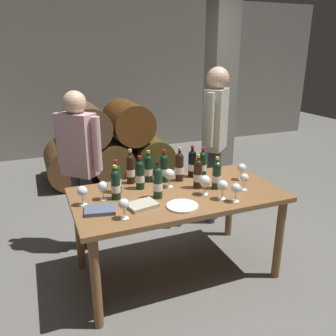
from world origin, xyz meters
name	(u,v)px	position (x,y,z in m)	size (l,w,h in m)	color
ground_plane	(176,271)	(0.00, 0.00, 0.00)	(14.00, 14.00, 0.00)	#66635E
cellar_back_wall	(86,77)	(0.00, 4.20, 1.40)	(10.00, 0.24, 2.80)	gray
barrel_stack	(108,145)	(0.00, 2.60, 0.52)	(1.86, 0.90, 1.15)	#56351B
stone_pillar	(220,96)	(1.30, 1.60, 1.30)	(0.32, 0.32, 2.60)	gray
dining_table	(177,203)	(0.00, 0.00, 0.67)	(1.70, 0.90, 0.76)	brown
wine_bottle_0	(158,182)	(-0.18, -0.04, 0.89)	(0.07, 0.07, 0.30)	#19381E
wine_bottle_1	(217,175)	(0.34, -0.04, 0.88)	(0.07, 0.07, 0.28)	#19381E
wine_bottle_2	(116,184)	(-0.49, 0.06, 0.88)	(0.07, 0.07, 0.28)	black
wine_bottle_3	(131,169)	(-0.29, 0.35, 0.89)	(0.07, 0.07, 0.31)	black
wine_bottle_4	(203,164)	(0.37, 0.27, 0.88)	(0.07, 0.07, 0.27)	black
wine_bottle_5	(149,168)	(-0.13, 0.33, 0.88)	(0.07, 0.07, 0.29)	black
wine_bottle_6	(179,166)	(0.13, 0.25, 0.89)	(0.07, 0.07, 0.31)	black
wine_bottle_7	(164,168)	(-0.01, 0.27, 0.89)	(0.07, 0.07, 0.29)	black
wine_bottle_8	(117,178)	(-0.45, 0.20, 0.88)	(0.07, 0.07, 0.28)	#19381E
wine_bottle_9	(198,174)	(0.20, 0.03, 0.89)	(0.07, 0.07, 0.30)	black
wine_bottle_10	(192,163)	(0.28, 0.29, 0.89)	(0.07, 0.07, 0.30)	black
wine_bottle_11	(140,175)	(-0.25, 0.20, 0.89)	(0.07, 0.07, 0.29)	black
wine_glass_0	(103,187)	(-0.59, 0.09, 0.87)	(0.08, 0.08, 0.15)	white
wine_glass_1	(242,168)	(0.66, 0.06, 0.87)	(0.08, 0.08, 0.15)	white
wine_glass_2	(236,189)	(0.35, -0.33, 0.87)	(0.08, 0.08, 0.15)	white
wine_glass_3	(169,174)	(-0.01, 0.14, 0.87)	(0.09, 0.09, 0.16)	white
wine_glass_4	(124,205)	(-0.52, -0.29, 0.87)	(0.08, 0.08, 0.15)	white
wine_glass_5	(223,186)	(0.28, -0.25, 0.87)	(0.08, 0.08, 0.16)	white
wine_glass_6	(244,178)	(0.54, -0.16, 0.86)	(0.07, 0.07, 0.15)	white
wine_glass_7	(82,192)	(-0.75, 0.05, 0.87)	(0.08, 0.08, 0.15)	white
wine_glass_8	(205,181)	(0.19, -0.12, 0.88)	(0.09, 0.09, 0.16)	white
tasting_notebook	(142,205)	(-0.35, -0.15, 0.77)	(0.22, 0.16, 0.03)	#B2A893
leather_ledger	(100,210)	(-0.66, -0.12, 0.77)	(0.22, 0.16, 0.03)	#4C5670
serving_plate	(182,206)	(-0.07, -0.26, 0.77)	(0.24, 0.24, 0.01)	white
sommelier_presenting	(215,132)	(0.77, 0.75, 1.04)	(0.38, 0.37, 1.72)	#383842
taster_seated_left	(79,159)	(-0.67, 0.72, 0.92)	(0.36, 0.38, 1.54)	#383842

